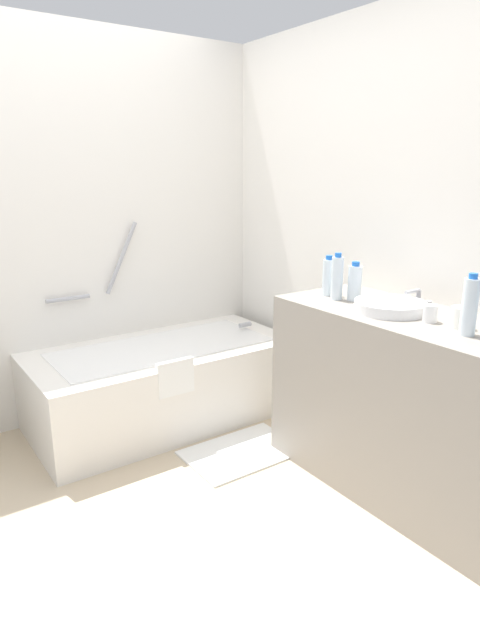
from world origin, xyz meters
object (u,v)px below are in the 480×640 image
Objects in this scene: water_bottle_0 at (337,278)px; bathtub at (164,380)px; sink_basin at (390,306)px; water_bottle_5 at (355,283)px; sink_faucet at (417,299)px; water_bottle_2 at (470,306)px; water_bottle_1 at (328,277)px; drinking_glass_0 at (430,314)px; bath_mat at (242,452)px; drinking_glass_1 at (461,318)px.

bathtub is at bearing 120.00° from water_bottle_0.
water_bottle_5 is (0.03, 0.26, 0.07)m from sink_basin.
water_bottle_2 reaches higher than sink_faucet.
water_bottle_0 is at bearing 89.30° from water_bottle_2.
drinking_glass_0 is at bearing -90.02° from water_bottle_1.
bathtub is 20.93× the size of drinking_glass_0.
water_bottle_2 is (-0.04, -0.84, 0.02)m from water_bottle_1.
water_bottle_0 is 0.10m from water_bottle_1.
water_bottle_1 is 1.09m from bath_mat.
water_bottle_2 is 0.69m from water_bottle_5.
sink_faucet reaches higher than drinking_glass_0.
bathtub is 1.84m from drinking_glass_1.
water_bottle_0 reaches higher than bath_mat.
bathtub is at bearing 114.26° from sink_basin.
sink_basin is 0.43m from water_bottle_2.
water_bottle_2 is at bearing -118.90° from sink_faucet.
sink_basin is 0.20m from sink_faucet.
bath_mat is (-0.61, 0.62, -0.93)m from sink_faucet.
bathtub is 1.37m from water_bottle_5.
water_bottle_0 is at bearing -37.00° from bath_mat.
water_bottle_2 is 0.22m from drinking_glass_0.
water_bottle_2 is (0.53, -1.68, 0.75)m from bathtub.
water_bottle_0 reaches higher than sink_basin.
sink_faucet reaches higher than sink_basin.
water_bottle_0 is 0.75m from water_bottle_2.
sink_faucet is (0.20, 0.00, 0.01)m from sink_basin.
sink_faucet is 0.71× the size of water_bottle_1.
water_bottle_5 is at bearing 89.43° from drinking_glass_1.
water_bottle_2 is at bearing -92.72° from water_bottle_1.
bathtub reaches higher than drinking_glass_1.
sink_basin is 4.32× the size of drinking_glass_0.
water_bottle_1 is 0.34× the size of bath_mat.
sink_basin is at bearing 180.00° from sink_faucet.
water_bottle_0 reaches higher than drinking_glass_1.
sink_basin reaches higher than bath_mat.
drinking_glass_0 is at bearing 79.00° from water_bottle_2.
bathtub reaches higher than drinking_glass_0.
sink_faucet is 0.77× the size of water_bottle_5.
drinking_glass_1 is at bearing -79.20° from drinking_glass_0.
sink_basin is 1.57× the size of water_bottle_1.
water_bottle_2 is 2.77× the size of drinking_glass_1.
drinking_glass_0 is (-0.03, -0.48, -0.05)m from water_bottle_5.
sink_faucet reaches higher than bath_mat.
drinking_glass_0 is 0.13m from drinking_glass_1.
water_bottle_0 is 0.68m from drinking_glass_1.
sink_faucet is at bearing -58.03° from water_bottle_5.
bath_mat is at bearing 134.76° from sink_faucet.
drinking_glass_0 is (0.00, -0.22, 0.01)m from sink_basin.
drinking_glass_0 is at bearing -63.35° from bath_mat.
water_bottle_1 is 0.77m from drinking_glass_1.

